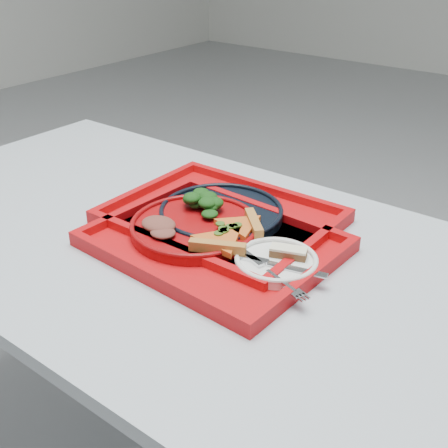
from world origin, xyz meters
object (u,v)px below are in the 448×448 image
(tray_far, at_px, (221,220))
(dessert_bar, at_px, (288,252))
(tray_main, at_px, (214,245))
(dinner_plate, at_px, (195,228))
(navy_plate, at_px, (221,214))

(tray_far, distance_m, dessert_bar, 0.22)
(tray_main, relative_size, dinner_plate, 1.73)
(navy_plate, bearing_deg, tray_main, -60.35)
(tray_main, xyz_separation_m, dinner_plate, (-0.05, 0.01, 0.02))
(tray_main, bearing_deg, dinner_plate, 172.16)
(tray_far, distance_m, dinner_plate, 0.08)
(dessert_bar, bearing_deg, tray_far, 140.86)
(dessert_bar, bearing_deg, dinner_plate, 163.05)
(dinner_plate, bearing_deg, tray_far, 88.53)
(dinner_plate, xyz_separation_m, dessert_bar, (0.21, 0.01, 0.01))
(dinner_plate, height_order, dessert_bar, dessert_bar)
(tray_main, bearing_deg, navy_plate, 122.11)
(tray_main, relative_size, tray_far, 1.00)
(tray_far, distance_m, navy_plate, 0.01)
(dinner_plate, distance_m, navy_plate, 0.08)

